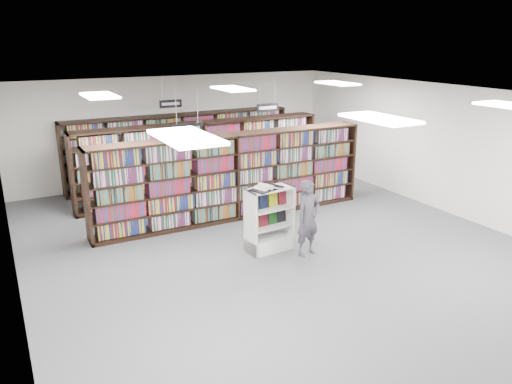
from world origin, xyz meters
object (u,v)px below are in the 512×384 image
endcap_display (268,229)px  shopper (308,218)px  open_book (266,188)px  bookshelf_row_near (234,177)px

endcap_display → shopper: shopper is taller
endcap_display → open_book: bearing=-152.4°
bookshelf_row_near → endcap_display: 2.19m
open_book → shopper: shopper is taller
bookshelf_row_near → endcap_display: bookshelf_row_near is taller
shopper → endcap_display: bearing=123.7°
endcap_display → shopper: bearing=-50.2°
bookshelf_row_near → open_book: 2.20m
bookshelf_row_near → shopper: bearing=-82.0°
bookshelf_row_near → shopper: bookshelf_row_near is taller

